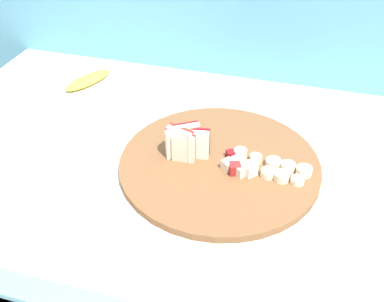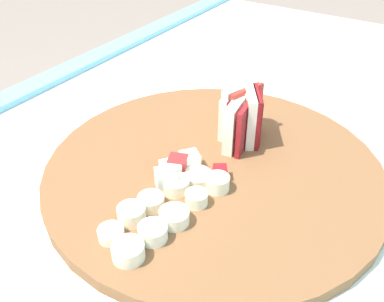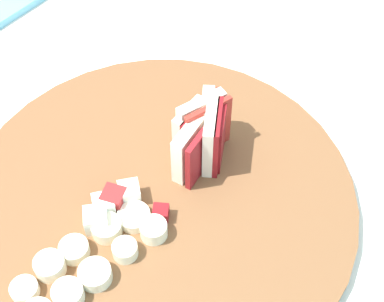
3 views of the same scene
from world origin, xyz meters
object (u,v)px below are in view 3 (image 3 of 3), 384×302
(apple_wedge_fan, at_px, (205,134))
(apple_dice_pile, at_px, (115,206))
(cutting_board, at_px, (156,197))
(banana_slice_rows, at_px, (88,261))

(apple_wedge_fan, height_order, apple_dice_pile, apple_wedge_fan)
(cutting_board, distance_m, apple_dice_pile, 0.04)
(apple_wedge_fan, xyz_separation_m, apple_dice_pile, (0.10, -0.02, -0.02))
(cutting_board, height_order, banana_slice_rows, banana_slice_rows)
(apple_wedge_fan, bearing_deg, apple_dice_pile, -10.92)
(cutting_board, relative_size, apple_dice_pile, 5.42)
(apple_wedge_fan, distance_m, apple_dice_pile, 0.11)
(apple_wedge_fan, xyz_separation_m, banana_slice_rows, (0.16, -0.00, -0.02))
(cutting_board, bearing_deg, apple_dice_pile, -21.15)
(apple_wedge_fan, bearing_deg, banana_slice_rows, -0.22)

